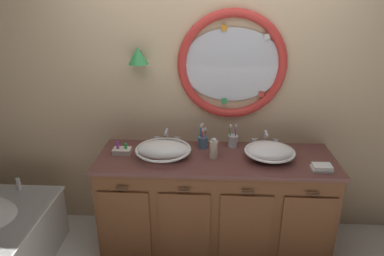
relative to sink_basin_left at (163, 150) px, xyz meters
name	(u,v)px	position (x,y,z in m)	size (l,w,h in m)	color
back_wall_assembly	(209,93)	(0.37, 0.37, 0.39)	(6.40, 0.26, 2.60)	#D6B78E
vanity_counter	(215,201)	(0.44, 0.03, -0.50)	(1.98, 0.66, 0.86)	brown
sink_basin_left	(163,150)	(0.00, 0.00, 0.00)	(0.46, 0.46, 0.13)	white
sink_basin_right	(270,152)	(0.87, 0.00, 0.00)	(0.41, 0.41, 0.14)	white
faucet_set_left	(167,138)	(0.00, 0.25, -0.01)	(0.24, 0.14, 0.15)	silver
faucet_set_right	(265,140)	(0.87, 0.26, -0.01)	(0.24, 0.13, 0.15)	silver
toothbrush_holder_left	(203,141)	(0.32, 0.21, -0.01)	(0.10, 0.10, 0.22)	slate
toothbrush_holder_right	(233,140)	(0.59, 0.24, -0.01)	(0.09, 0.09, 0.21)	silver
soap_dispenser	(214,149)	(0.42, 0.01, 0.01)	(0.07, 0.07, 0.18)	#EFE5C6
folded_hand_towel	(322,168)	(1.25, -0.17, -0.04)	(0.15, 0.11, 0.05)	white
toiletry_basket	(122,151)	(-0.36, 0.05, -0.04)	(0.15, 0.10, 0.11)	beige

